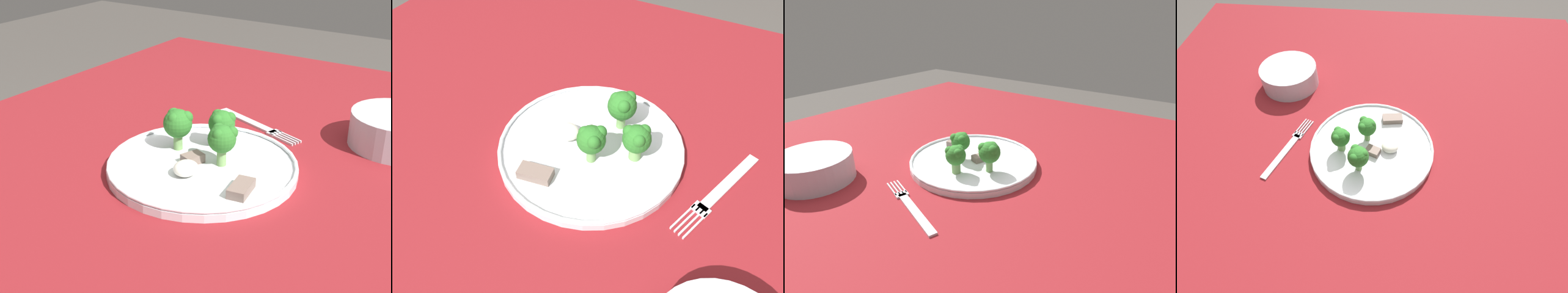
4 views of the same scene
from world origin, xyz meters
The scene contains 10 objects.
table centered at (0.00, 0.00, 0.66)m, with size 1.28×1.15×0.75m.
dinner_plate centered at (0.01, -0.07, 0.76)m, with size 0.28×0.28×0.02m.
fork centered at (-0.18, -0.08, 0.75)m, with size 0.08×0.19×0.00m.
cream_bowl centered at (-0.24, 0.14, 0.78)m, with size 0.15×0.15×0.06m.
broccoli_floret_near_rim_left centered at (0.00, -0.05, 0.81)m, with size 0.04×0.04×0.06m.
broccoli_floret_center_left centered at (-0.01, -0.13, 0.81)m, with size 0.05×0.05×0.07m.
broccoli_floret_back_left centered at (-0.06, -0.08, 0.80)m, with size 0.04×0.04×0.06m.
meat_slice_front_slice centered at (0.02, -0.09, 0.77)m, with size 0.04×0.03×0.01m.
meat_slice_middle_slice centered at (0.06, 0.02, 0.77)m, with size 0.05×0.03×0.01m.
sauce_dollop centered at (0.05, -0.07, 0.77)m, with size 0.04×0.04×0.02m.
Camera 3 is at (-0.47, -0.46, 1.07)m, focal length 28.00 mm.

